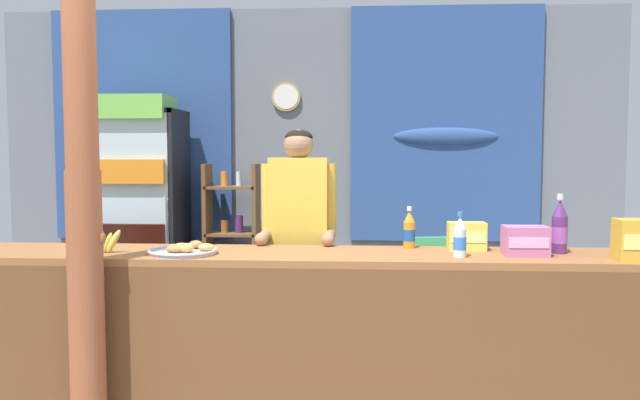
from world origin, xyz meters
The scene contains 16 objects.
ground_plane centered at (0.00, 1.15, 0.00)m, with size 7.74×7.74×0.00m, color gray.
back_wall_curtained centered at (-0.02, 2.93, 1.45)m, with size 5.76×0.22×2.81m.
stall_counter centered at (0.13, 0.42, 0.58)m, with size 3.97×0.58×0.92m.
timber_post centered at (-0.93, 0.14, 1.34)m, with size 0.20×0.18×2.79m.
drink_fridge centered at (-1.45, 2.41, 1.08)m, with size 0.74×0.62×1.97m.
bottle_shelf_rack centered at (-0.66, 2.56, 0.72)m, with size 0.48×0.28×1.39m.
plastic_lawn_chair centered at (1.04, 1.85, 0.49)m, with size 0.51×0.51×0.86m.
shopkeeper centered at (0.08, 1.06, 1.02)m, with size 0.49×0.42×1.63m.
soda_bottle_grape_soda centered at (1.59, 0.60, 1.06)m, with size 0.09×0.09×0.33m.
soda_bottle_water centered at (1.01, 0.43, 1.03)m, with size 0.07×0.07×0.25m.
soda_bottle_orange_soda centered at (0.76, 0.75, 1.03)m, with size 0.07×0.07×0.25m.
snack_box_choco_powder centered at (1.91, 0.35, 1.03)m, with size 0.24×0.15×0.22m.
snack_box_instant_noodle centered at (1.09, 0.69, 1.00)m, with size 0.21×0.12×0.16m.
snack_box_wafer centered at (1.38, 0.52, 1.00)m, with size 0.24×0.16×0.16m.
pastry_tray centered at (-0.50, 0.45, 0.94)m, with size 0.38×0.38×0.07m.
banana_bunch centered at (-1.00, 0.46, 0.98)m, with size 0.27×0.05×0.16m.
Camera 1 is at (0.46, -2.98, 1.48)m, focal length 35.44 mm.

